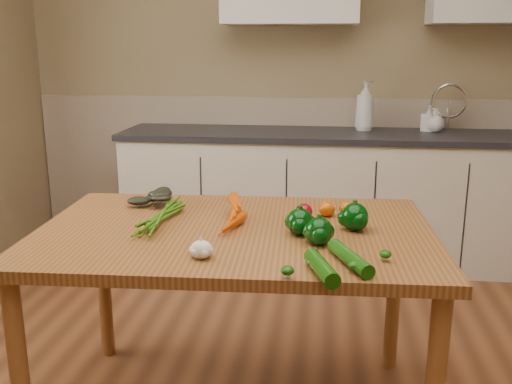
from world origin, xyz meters
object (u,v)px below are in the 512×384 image
at_px(pepper_a, 300,222).
at_px(soap_bottle_c, 435,120).
at_px(pepper_b, 355,217).
at_px(table, 235,251).
at_px(zucchini_b, 321,268).
at_px(soap_bottle_a, 365,106).
at_px(carrot_bunch, 210,213).
at_px(tomato_c, 347,209).
at_px(soap_bottle_b, 429,118).
at_px(zucchini_a, 350,258).
at_px(tomato_b, 327,209).
at_px(pepper_c, 319,231).
at_px(leafy_greens, 150,193).
at_px(tomato_a, 304,211).
at_px(garlic_bulb, 201,249).

bearing_deg(pepper_a, soap_bottle_c, 67.64).
bearing_deg(soap_bottle_c, pepper_b, 10.64).
distance_m(table, zucchini_b, 0.55).
distance_m(soap_bottle_a, carrot_bunch, 2.01).
distance_m(soap_bottle_a, tomato_c, 1.74).
bearing_deg(soap_bottle_b, zucchini_a, 108.75).
bearing_deg(tomato_b, pepper_c, -94.23).
distance_m(table, leafy_greens, 0.52).
xyz_separation_m(table, zucchini_a, (0.42, -0.32, 0.11)).
relative_size(pepper_a, tomato_a, 1.40).
bearing_deg(garlic_bulb, pepper_b, 35.19).
relative_size(soap_bottle_c, zucchini_a, 0.63).
bearing_deg(pepper_c, tomato_a, 102.45).
height_order(tomato_b, zucchini_a, tomato_b).
height_order(leafy_greens, tomato_b, leafy_greens).
height_order(soap_bottle_c, zucchini_b, soap_bottle_c).
bearing_deg(zucchini_a, pepper_a, 121.28).
distance_m(soap_bottle_a, pepper_a, 2.01).
bearing_deg(pepper_a, pepper_b, 21.36).
bearing_deg(pepper_b, soap_bottle_a, 85.75).
bearing_deg(table, pepper_b, 2.25).
height_order(soap_bottle_a, tomato_b, soap_bottle_a).
bearing_deg(table, tomato_c, 24.72).
relative_size(soap_bottle_b, zucchini_b, 0.84).
xyz_separation_m(pepper_a, tomato_b, (0.10, 0.24, -0.02)).
bearing_deg(pepper_b, table, -175.28).
relative_size(leafy_greens, garlic_bulb, 3.00).
bearing_deg(garlic_bulb, soap_bottle_a, 74.01).
height_order(pepper_c, tomato_a, pepper_c).
height_order(soap_bottle_b, zucchini_b, soap_bottle_b).
distance_m(soap_bottle_a, leafy_greens, 1.95).
bearing_deg(soap_bottle_b, garlic_bulb, 98.18).
bearing_deg(garlic_bulb, leafy_greens, 120.91).
height_order(soap_bottle_a, leafy_greens, soap_bottle_a).
bearing_deg(tomato_a, pepper_b, -30.79).
bearing_deg(soap_bottle_b, zucchini_b, 107.36).
bearing_deg(pepper_a, zucchini_b, -77.63).
bearing_deg(pepper_c, tomato_c, 73.42).
xyz_separation_m(soap_bottle_b, zucchini_b, (-0.69, -2.37, -0.17)).
relative_size(pepper_c, zucchini_b, 0.46).
xyz_separation_m(pepper_c, zucchini_b, (0.01, -0.28, -0.02)).
distance_m(carrot_bunch, zucchini_a, 0.65).
bearing_deg(zucchini_b, soap_bottle_a, 83.76).
bearing_deg(pepper_a, tomato_a, 88.21).
height_order(garlic_bulb, tomato_a, tomato_a).
bearing_deg(tomato_c, pepper_c, -106.58).
bearing_deg(tomato_c, zucchini_b, -98.41).
distance_m(table, soap_bottle_b, 2.22).
distance_m(garlic_bulb, zucchini_b, 0.40).
height_order(tomato_b, tomato_c, tomato_b).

